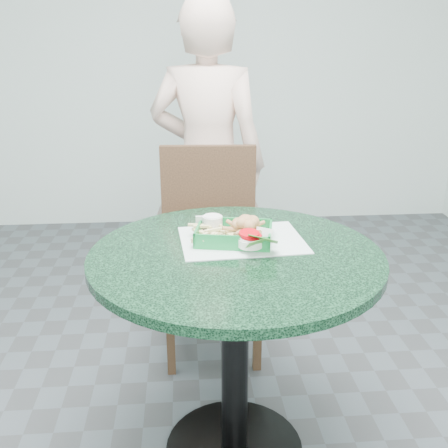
{
  "coord_description": "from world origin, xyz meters",
  "views": [
    {
      "loc": [
        -0.16,
        -1.48,
        1.4
      ],
      "look_at": [
        -0.03,
        0.1,
        0.83
      ],
      "focal_mm": 42.0,
      "sensor_mm": 36.0,
      "label": 1
    }
  ],
  "objects": [
    {
      "name": "placemat",
      "position": [
        0.03,
        0.09,
        0.75
      ],
      "size": [
        0.42,
        0.33,
        0.0
      ],
      "primitive_type": "cube",
      "rotation": [
        0.0,
        0.0,
        0.08
      ],
      "color": "silver",
      "rests_on": "cafe_table"
    },
    {
      "name": "sauce_ramekin",
      "position": [
        -0.07,
        0.13,
        0.8
      ],
      "size": [
        0.07,
        0.07,
        0.04
      ],
      "rotation": [
        0.0,
        0.0,
        -0.34
      ],
      "color": "silver",
      "rests_on": "food_basket"
    },
    {
      "name": "crab_sandwich",
      "position": [
        0.04,
        0.1,
        0.8
      ],
      "size": [
        0.13,
        0.13,
        0.08
      ],
      "rotation": [
        0.0,
        0.0,
        0.16
      ],
      "color": "tan",
      "rests_on": "food_basket"
    },
    {
      "name": "garnish_cup",
      "position": [
        0.07,
        0.0,
        0.79
      ],
      "size": [
        0.11,
        0.11,
        0.04
      ],
      "rotation": [
        0.0,
        0.0,
        0.19
      ],
      "color": "silver",
      "rests_on": "food_basket"
    },
    {
      "name": "dining_chair",
      "position": [
        -0.04,
        0.76,
        0.53
      ],
      "size": [
        0.44,
        0.44,
        0.93
      ],
      "rotation": [
        0.0,
        0.0,
        -0.05
      ],
      "color": "#44271B",
      "rests_on": "floor"
    },
    {
      "name": "cafe_table",
      "position": [
        0.0,
        0.0,
        0.58
      ],
      "size": [
        0.91,
        0.91,
        0.75
      ],
      "color": "black",
      "rests_on": "floor"
    },
    {
      "name": "diner_person",
      "position": [
        -0.03,
        1.06,
        0.84
      ],
      "size": [
        0.7,
        0.56,
        1.69
      ],
      "primitive_type": "imported",
      "rotation": [
        0.0,
        0.0,
        2.86
      ],
      "color": "beige",
      "rests_on": "floor"
    },
    {
      "name": "food_basket",
      "position": [
        0.0,
        0.09,
        0.77
      ],
      "size": [
        0.24,
        0.17,
        0.05
      ],
      "rotation": [
        0.0,
        0.0,
        -0.2
      ],
      "color": "#117733",
      "rests_on": "placemat"
    },
    {
      "name": "wall_back",
      "position": [
        0.0,
        2.5,
        1.4
      ],
      "size": [
        4.0,
        0.04,
        2.8
      ],
      "primitive_type": "cube",
      "color": "silver",
      "rests_on": "ground"
    },
    {
      "name": "fries_pile",
      "position": [
        -0.08,
        0.08,
        0.79
      ],
      "size": [
        0.12,
        0.13,
        0.04
      ],
      "primitive_type": null,
      "rotation": [
        0.0,
        0.0,
        -0.14
      ],
      "color": "#D8C884",
      "rests_on": "food_basket"
    }
  ]
}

